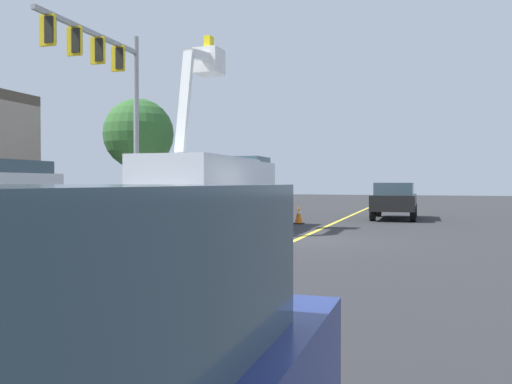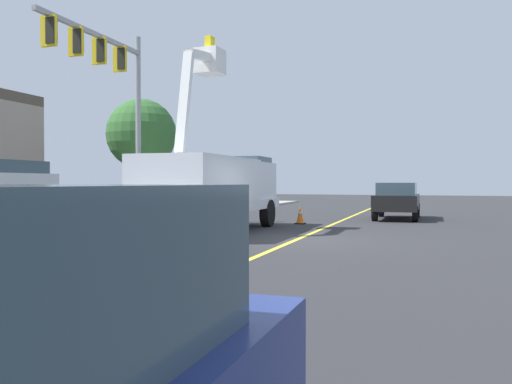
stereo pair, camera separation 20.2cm
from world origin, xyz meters
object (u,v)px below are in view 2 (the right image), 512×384
(utility_bucket_truck, at_px, (214,185))
(passing_minivan, at_px, (397,198))
(traffic_cone_mid_front, at_px, (300,215))
(traffic_signal_mast, at_px, (110,79))

(utility_bucket_truck, bearing_deg, passing_minivan, -30.23)
(utility_bucket_truck, bearing_deg, traffic_cone_mid_front, -22.22)
(passing_minivan, xyz_separation_m, traffic_signal_mast, (-8.44, 9.82, 4.70))
(utility_bucket_truck, height_order, passing_minivan, utility_bucket_truck)
(traffic_cone_mid_front, height_order, traffic_signal_mast, traffic_signal_mast)
(traffic_cone_mid_front, bearing_deg, utility_bucket_truck, 157.78)
(traffic_signal_mast, bearing_deg, traffic_cone_mid_front, -58.40)
(passing_minivan, bearing_deg, traffic_signal_mast, 130.69)
(utility_bucket_truck, distance_m, traffic_cone_mid_front, 4.97)
(utility_bucket_truck, distance_m, passing_minivan, 10.37)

